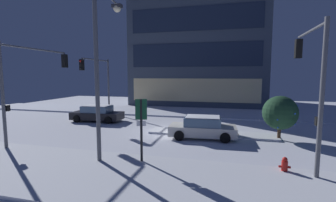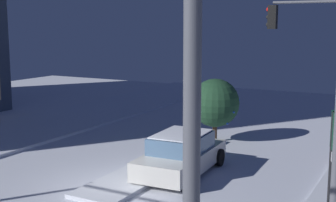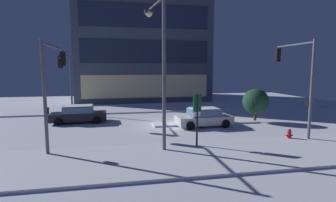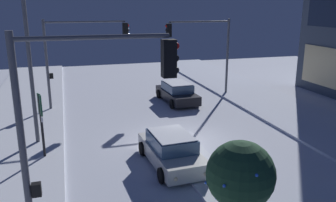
{
  "view_description": "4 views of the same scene",
  "coord_description": "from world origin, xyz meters",
  "px_view_note": "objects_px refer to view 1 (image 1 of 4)",
  "views": [
    {
      "loc": [
        4.41,
        -17.34,
        4.26
      ],
      "look_at": [
        -0.04,
        -0.12,
        2.34
      ],
      "focal_mm": 25.53,
      "sensor_mm": 36.0,
      "label": 1
    },
    {
      "loc": [
        -11.97,
        -8.79,
        5.34
      ],
      "look_at": [
        2.41,
        -0.95,
        2.68
      ],
      "focal_mm": 50.23,
      "sensor_mm": 36.0,
      "label": 2
    },
    {
      "loc": [
        -4.15,
        -21.45,
        4.61
      ],
      "look_at": [
        -0.04,
        -0.29,
        2.0
      ],
      "focal_mm": 28.31,
      "sensor_mm": 36.0,
      "label": 3
    },
    {
      "loc": [
        16.75,
        -5.63,
        7.03
      ],
      "look_at": [
        -0.96,
        -0.4,
        1.97
      ],
      "focal_mm": 37.58,
      "sensor_mm": 36.0,
      "label": 4
    }
  ],
  "objects_px": {
    "street_lamp_arched": "(103,50)",
    "decorated_tree_median": "(280,113)",
    "fire_hydrant": "(285,166)",
    "parking_info_sign": "(141,123)",
    "car_near": "(203,128)",
    "traffic_light_corner_near_left": "(33,75)",
    "traffic_light_corner_near_right": "(311,72)",
    "car_far": "(97,114)",
    "traffic_light_corner_far_left": "(98,75)"
  },
  "relations": [
    {
      "from": "traffic_light_corner_far_left",
      "to": "decorated_tree_median",
      "type": "distance_m",
      "value": 17.34
    },
    {
      "from": "traffic_light_corner_far_left",
      "to": "decorated_tree_median",
      "type": "height_order",
      "value": "traffic_light_corner_far_left"
    },
    {
      "from": "car_far",
      "to": "decorated_tree_median",
      "type": "distance_m",
      "value": 15.39
    },
    {
      "from": "traffic_light_corner_far_left",
      "to": "decorated_tree_median",
      "type": "xyz_separation_m",
      "value": [
        16.35,
        -5.24,
        -2.44
      ]
    },
    {
      "from": "car_far",
      "to": "parking_info_sign",
      "type": "bearing_deg",
      "value": 127.81
    },
    {
      "from": "car_near",
      "to": "decorated_tree_median",
      "type": "bearing_deg",
      "value": 5.89
    },
    {
      "from": "traffic_light_corner_far_left",
      "to": "street_lamp_arched",
      "type": "height_order",
      "value": "street_lamp_arched"
    },
    {
      "from": "street_lamp_arched",
      "to": "parking_info_sign",
      "type": "distance_m",
      "value": 4.11
    },
    {
      "from": "street_lamp_arched",
      "to": "decorated_tree_median",
      "type": "bearing_deg",
      "value": -65.59
    },
    {
      "from": "fire_hydrant",
      "to": "decorated_tree_median",
      "type": "distance_m",
      "value": 6.13
    },
    {
      "from": "traffic_light_corner_far_left",
      "to": "traffic_light_corner_near_left",
      "type": "height_order",
      "value": "traffic_light_corner_near_left"
    },
    {
      "from": "traffic_light_corner_far_left",
      "to": "traffic_light_corner_near_right",
      "type": "bearing_deg",
      "value": 59.0
    },
    {
      "from": "fire_hydrant",
      "to": "parking_info_sign",
      "type": "relative_size",
      "value": 0.24
    },
    {
      "from": "car_near",
      "to": "traffic_light_corner_near_left",
      "type": "relative_size",
      "value": 0.75
    },
    {
      "from": "car_far",
      "to": "fire_hydrant",
      "type": "height_order",
      "value": "car_far"
    },
    {
      "from": "traffic_light_corner_far_left",
      "to": "traffic_light_corner_near_right",
      "type": "relative_size",
      "value": 0.93
    },
    {
      "from": "car_near",
      "to": "traffic_light_corner_near_right",
      "type": "xyz_separation_m",
      "value": [
        5.22,
        -3.96,
        3.69
      ]
    },
    {
      "from": "fire_hydrant",
      "to": "traffic_light_corner_far_left",
      "type": "bearing_deg",
      "value": 144.31
    },
    {
      "from": "traffic_light_corner_near_right",
      "to": "fire_hydrant",
      "type": "xyz_separation_m",
      "value": [
        -1.12,
        -1.15,
        -4.04
      ]
    },
    {
      "from": "car_far",
      "to": "traffic_light_corner_far_left",
      "type": "bearing_deg",
      "value": -66.18
    },
    {
      "from": "car_near",
      "to": "parking_info_sign",
      "type": "bearing_deg",
      "value": -115.73
    },
    {
      "from": "street_lamp_arched",
      "to": "decorated_tree_median",
      "type": "height_order",
      "value": "street_lamp_arched"
    },
    {
      "from": "car_far",
      "to": "traffic_light_corner_far_left",
      "type": "relative_size",
      "value": 0.8
    },
    {
      "from": "street_lamp_arched",
      "to": "traffic_light_corner_near_left",
      "type": "bearing_deg",
      "value": 65.79
    },
    {
      "from": "street_lamp_arched",
      "to": "parking_info_sign",
      "type": "height_order",
      "value": "street_lamp_arched"
    },
    {
      "from": "car_near",
      "to": "traffic_light_corner_near_right",
      "type": "height_order",
      "value": "traffic_light_corner_near_right"
    },
    {
      "from": "traffic_light_corner_near_right",
      "to": "parking_info_sign",
      "type": "height_order",
      "value": "traffic_light_corner_near_right"
    },
    {
      "from": "traffic_light_corner_far_left",
      "to": "traffic_light_corner_near_left",
      "type": "relative_size",
      "value": 0.98
    },
    {
      "from": "car_near",
      "to": "traffic_light_corner_far_left",
      "type": "height_order",
      "value": "traffic_light_corner_far_left"
    },
    {
      "from": "traffic_light_corner_far_left",
      "to": "traffic_light_corner_near_left",
      "type": "xyz_separation_m",
      "value": [
        0.85,
        -9.3,
        0.04
      ]
    },
    {
      "from": "fire_hydrant",
      "to": "decorated_tree_median",
      "type": "height_order",
      "value": "decorated_tree_median"
    },
    {
      "from": "car_far",
      "to": "car_near",
      "type": "bearing_deg",
      "value": 157.79
    },
    {
      "from": "car_far",
      "to": "traffic_light_corner_near_right",
      "type": "height_order",
      "value": "traffic_light_corner_near_right"
    },
    {
      "from": "car_near",
      "to": "street_lamp_arched",
      "type": "bearing_deg",
      "value": -134.34
    },
    {
      "from": "traffic_light_corner_far_left",
      "to": "traffic_light_corner_near_left",
      "type": "bearing_deg",
      "value": 5.21
    },
    {
      "from": "car_near",
      "to": "fire_hydrant",
      "type": "bearing_deg",
      "value": -54.37
    },
    {
      "from": "traffic_light_corner_far_left",
      "to": "parking_info_sign",
      "type": "relative_size",
      "value": 1.91
    },
    {
      "from": "car_near",
      "to": "traffic_light_corner_near_right",
      "type": "relative_size",
      "value": 0.72
    },
    {
      "from": "car_far",
      "to": "parking_info_sign",
      "type": "xyz_separation_m",
      "value": [
        7.84,
        -9.1,
        1.31
      ]
    },
    {
      "from": "car_near",
      "to": "car_far",
      "type": "bearing_deg",
      "value": 157.57
    },
    {
      "from": "traffic_light_corner_near_left",
      "to": "parking_info_sign",
      "type": "xyz_separation_m",
      "value": [
        8.24,
        -2.28,
        -2.26
      ]
    },
    {
      "from": "traffic_light_corner_near_left",
      "to": "car_near",
      "type": "bearing_deg",
      "value": -72.79
    },
    {
      "from": "traffic_light_corner_near_left",
      "to": "decorated_tree_median",
      "type": "height_order",
      "value": "traffic_light_corner_near_left"
    },
    {
      "from": "car_near",
      "to": "traffic_light_corner_near_left",
      "type": "bearing_deg",
      "value": -165.95
    },
    {
      "from": "decorated_tree_median",
      "to": "fire_hydrant",
      "type": "bearing_deg",
      "value": -98.2
    },
    {
      "from": "traffic_light_corner_near_right",
      "to": "decorated_tree_median",
      "type": "bearing_deg",
      "value": 3.25
    },
    {
      "from": "car_far",
      "to": "decorated_tree_median",
      "type": "height_order",
      "value": "decorated_tree_median"
    },
    {
      "from": "traffic_light_corner_near_left",
      "to": "decorated_tree_median",
      "type": "bearing_deg",
      "value": -75.34
    },
    {
      "from": "car_far",
      "to": "fire_hydrant",
      "type": "relative_size",
      "value": 6.42
    },
    {
      "from": "car_near",
      "to": "fire_hydrant",
      "type": "relative_size",
      "value": 6.18
    }
  ]
}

